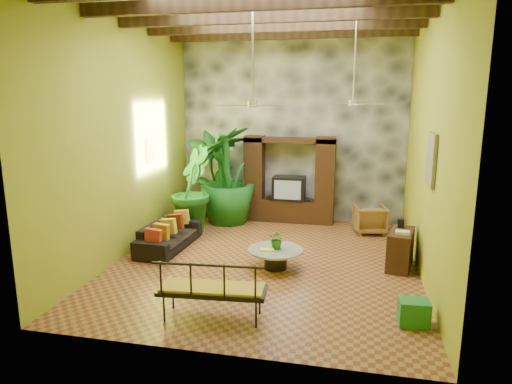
% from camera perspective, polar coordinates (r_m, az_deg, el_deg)
% --- Properties ---
extents(ground, '(7.00, 7.00, 0.00)m').
position_cam_1_polar(ground, '(9.53, 1.33, -8.66)').
color(ground, brown).
rests_on(ground, ground).
extents(ceiling, '(6.00, 7.00, 0.02)m').
position_cam_1_polar(ceiling, '(9.05, 1.50, 22.43)').
color(ceiling, silver).
rests_on(ceiling, back_wall).
extents(back_wall, '(6.00, 0.02, 5.00)m').
position_cam_1_polar(back_wall, '(12.39, 4.51, 8.03)').
color(back_wall, olive).
rests_on(back_wall, ground).
extents(left_wall, '(0.02, 7.00, 5.00)m').
position_cam_1_polar(left_wall, '(9.96, -15.91, 6.59)').
color(left_wall, olive).
rests_on(left_wall, ground).
extents(right_wall, '(0.02, 7.00, 5.00)m').
position_cam_1_polar(right_wall, '(8.89, 20.86, 5.64)').
color(right_wall, olive).
rests_on(right_wall, ground).
extents(stone_accent_wall, '(5.98, 0.10, 4.98)m').
position_cam_1_polar(stone_accent_wall, '(12.33, 4.47, 8.01)').
color(stone_accent_wall, '#313338').
rests_on(stone_accent_wall, ground).
extents(ceiling_beams, '(5.95, 5.36, 0.22)m').
position_cam_1_polar(ceiling_beams, '(9.01, 1.49, 21.05)').
color(ceiling_beams, '#31200F').
rests_on(ceiling_beams, ceiling).
extents(entertainment_center, '(2.40, 0.55, 2.30)m').
position_cam_1_polar(entertainment_center, '(12.24, 4.15, 0.73)').
color(entertainment_center, black).
rests_on(entertainment_center, ground).
extents(ceiling_fan_front, '(1.28, 1.28, 1.86)m').
position_cam_1_polar(ceiling_fan_front, '(8.55, -0.43, 12.26)').
color(ceiling_fan_front, silver).
rests_on(ceiling_fan_front, ceiling).
extents(ceiling_fan_back, '(1.28, 1.28, 1.86)m').
position_cam_1_polar(ceiling_fan_back, '(9.94, 12.09, 11.99)').
color(ceiling_fan_back, silver).
rests_on(ceiling_fan_back, ceiling).
extents(wall_art_mask, '(0.06, 0.32, 0.55)m').
position_cam_1_polar(wall_art_mask, '(10.87, -13.13, 5.05)').
color(wall_art_mask, orange).
rests_on(wall_art_mask, left_wall).
extents(wall_art_painting, '(0.06, 0.70, 0.90)m').
position_cam_1_polar(wall_art_painting, '(8.32, 21.07, 3.84)').
color(wall_art_painting, teal).
rests_on(wall_art_painting, right_wall).
extents(sofa, '(0.87, 2.05, 0.59)m').
position_cam_1_polar(sofa, '(10.43, -10.81, -5.32)').
color(sofa, black).
rests_on(sofa, ground).
extents(wicker_armchair, '(0.87, 0.89, 0.69)m').
position_cam_1_polar(wicker_armchair, '(11.67, 14.05, -3.32)').
color(wicker_armchair, '#9C6238').
rests_on(wicker_armchair, ground).
extents(tall_plant_a, '(1.55, 1.50, 2.45)m').
position_cam_1_polar(tall_plant_a, '(12.64, -5.49, 2.26)').
color(tall_plant_a, '#17581A').
rests_on(tall_plant_a, ground).
extents(tall_plant_b, '(1.18, 1.36, 2.14)m').
position_cam_1_polar(tall_plant_b, '(11.47, -8.13, 0.39)').
color(tall_plant_b, '#1B6721').
rests_on(tall_plant_b, ground).
extents(tall_plant_c, '(1.81, 1.81, 2.57)m').
position_cam_1_polar(tall_plant_c, '(12.06, -3.56, 2.12)').
color(tall_plant_c, '#19621D').
rests_on(tall_plant_c, ground).
extents(coffee_table, '(1.09, 1.09, 0.40)m').
position_cam_1_polar(coffee_table, '(9.10, 2.44, -7.97)').
color(coffee_table, black).
rests_on(coffee_table, ground).
extents(centerpiece_plant, '(0.35, 0.30, 0.38)m').
position_cam_1_polar(centerpiece_plant, '(9.02, 2.67, -5.90)').
color(centerpiece_plant, '#1F631A').
rests_on(centerpiece_plant, coffee_table).
extents(yellow_tray, '(0.29, 0.22, 0.03)m').
position_cam_1_polar(yellow_tray, '(8.97, 1.38, -7.20)').
color(yellow_tray, yellow).
rests_on(yellow_tray, coffee_table).
extents(iron_bench, '(1.69, 0.73, 0.57)m').
position_cam_1_polar(iron_bench, '(7.06, -5.68, -11.79)').
color(iron_bench, black).
rests_on(iron_bench, ground).
extents(side_console, '(0.61, 1.01, 0.76)m').
position_cam_1_polar(side_console, '(9.53, 17.59, -6.84)').
color(side_console, '#3D2313').
rests_on(side_console, ground).
extents(green_bin, '(0.46, 0.36, 0.39)m').
position_cam_1_polar(green_bin, '(7.42, 19.10, -14.04)').
color(green_bin, '#1B6724').
rests_on(green_bin, ground).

